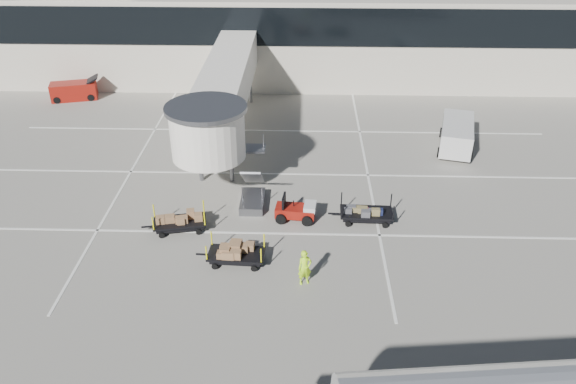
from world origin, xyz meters
The scene contains 11 objects.
ground centered at (0.00, 0.00, 0.00)m, with size 140.00×140.00×0.00m, color #9E9A8D.
lane_markings centered at (-0.67, 9.33, 0.01)m, with size 40.00×30.00×0.02m.
terminal centered at (-0.35, 29.94, 4.11)m, with size 64.00×12.11×15.20m.
jet_bridge centered at (-3.97, 12.26, 4.28)m, with size 5.70×20.40×6.03m.
baggage_tug centered at (1.30, 3.56, 0.55)m, with size 2.43×1.69×1.52m.
suitcase_cart centered at (5.33, 3.51, 0.53)m, with size 3.74×1.60×1.46m.
box_cart_near centered at (-1.74, -0.71, 0.57)m, with size 3.63×1.61×1.41m.
box_cart_far centered at (-5.26, 2.20, 0.55)m, with size 3.68×2.00×1.41m.
ground_worker centered at (1.81, -2.26, 0.96)m, with size 0.70×0.46×1.92m, color #B7FB1A.
minivan centered at (12.74, 13.44, 1.20)m, with size 3.36×5.64×2.00m.
belt_loader centered at (-18.53, 22.22, 0.75)m, with size 4.35×2.54×1.98m.
Camera 1 is at (1.65, -24.02, 18.09)m, focal length 35.00 mm.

